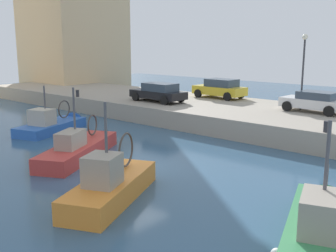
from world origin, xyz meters
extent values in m
plane|color=#335675|center=(0.00, 0.00, 0.00)|extent=(80.00, 80.00, 0.00)
cube|color=#9E9384|center=(11.50, 0.00, 0.60)|extent=(9.00, 56.00, 1.20)
cube|color=orange|center=(-3.41, -2.43, 0.00)|extent=(5.24, 3.54, 1.56)
cone|color=orange|center=(-0.80, -1.26, 0.00)|extent=(1.42, 1.70, 1.46)
cube|color=#B2A893|center=(-3.41, -2.43, 0.70)|extent=(5.00, 3.34, 0.08)
cube|color=gray|center=(-3.99, -2.70, 1.29)|extent=(1.50, 1.45, 1.09)
cylinder|color=#4C4C51|center=(-3.68, -2.55, 2.14)|extent=(0.10, 0.10, 2.87)
torus|color=#3F3833|center=(-2.13, -1.86, 1.48)|extent=(1.26, 0.63, 1.35)
sphere|color=white|center=(-5.15, -2.24, 0.23)|extent=(0.32, 0.32, 0.32)
cube|color=#2D60B7|center=(1.59, 9.02, 0.00)|extent=(5.25, 3.31, 1.17)
cone|color=#2D60B7|center=(4.25, 9.88, 0.00)|extent=(1.38, 1.90, 1.70)
cube|color=#896B4C|center=(1.59, 9.02, 0.53)|extent=(5.02, 3.11, 0.08)
cube|color=#B7AD99|center=(0.84, 8.77, 1.06)|extent=(1.46, 1.60, 0.98)
cylinder|color=#4C4C51|center=(1.16, 8.88, 1.73)|extent=(0.10, 0.10, 2.41)
torus|color=#3F3833|center=(2.90, 9.44, 1.23)|extent=(1.15, 0.44, 1.18)
sphere|color=white|center=(-0.13, 9.55, 0.18)|extent=(0.32, 0.32, 0.32)
cube|color=#BC3833|center=(-0.88, 2.86, 0.00)|extent=(6.05, 4.17, 1.42)
cone|color=#BC3833|center=(2.09, 4.39, 0.00)|extent=(1.47, 1.70, 1.45)
cube|color=#9E7A51|center=(-0.88, 2.86, 0.64)|extent=(5.78, 3.95, 0.08)
cube|color=gray|center=(-1.55, 2.52, 1.08)|extent=(1.82, 1.52, 0.81)
cylinder|color=#4C4C51|center=(-1.13, 2.73, 2.05)|extent=(0.10, 0.10, 2.83)
torus|color=#3F3833|center=(0.61, 3.63, 1.30)|extent=(1.02, 0.58, 1.10)
sphere|color=white|center=(-2.88, 2.83, 0.21)|extent=(0.32, 0.32, 0.32)
cube|color=#388951|center=(-1.56, -9.25, 0.00)|extent=(5.71, 3.41, 1.41)
cone|color=#388951|center=(1.34, -8.29, 0.00)|extent=(1.36, 1.83, 1.63)
cube|color=#896B4C|center=(-1.56, -9.25, 0.63)|extent=(5.46, 3.20, 0.08)
cube|color=gray|center=(-2.47, -9.54, 1.19)|extent=(1.80, 1.50, 1.04)
cylinder|color=#4C4C51|center=(-2.03, -9.40, 2.10)|extent=(0.10, 0.10, 2.94)
torus|color=#3F3833|center=(-0.12, -8.77, 1.30)|extent=(1.08, 0.42, 1.11)
cube|color=black|center=(9.66, 7.31, 1.74)|extent=(1.89, 4.42, 0.54)
cube|color=#384756|center=(9.65, 7.09, 2.29)|extent=(1.62, 2.49, 0.57)
cylinder|color=black|center=(8.83, 8.82, 1.52)|extent=(0.24, 0.65, 0.64)
cylinder|color=black|center=(10.58, 8.77, 1.52)|extent=(0.24, 0.65, 0.64)
cylinder|color=black|center=(8.74, 5.85, 1.52)|extent=(0.24, 0.65, 0.64)
cylinder|color=black|center=(10.49, 5.80, 1.52)|extent=(0.24, 0.65, 0.64)
cube|color=silver|center=(12.71, -3.22, 1.76)|extent=(1.99, 4.12, 0.58)
cube|color=#384756|center=(12.70, -3.42, 2.28)|extent=(1.67, 2.34, 0.46)
cylinder|color=black|center=(11.93, -1.80, 1.52)|extent=(0.26, 0.65, 0.64)
cylinder|color=black|center=(13.67, -1.92, 1.52)|extent=(0.26, 0.65, 0.64)
cylinder|color=black|center=(11.75, -4.53, 1.52)|extent=(0.26, 0.65, 0.64)
cube|color=gold|center=(14.34, 5.03, 1.79)|extent=(1.92, 4.21, 0.65)
cube|color=#384756|center=(14.33, 4.83, 2.41)|extent=(1.65, 2.37, 0.59)
cylinder|color=black|center=(13.49, 6.47, 1.52)|extent=(0.24, 0.65, 0.64)
cylinder|color=black|center=(15.28, 6.42, 1.52)|extent=(0.24, 0.65, 0.64)
cylinder|color=black|center=(13.40, 3.65, 1.52)|extent=(0.24, 0.65, 0.64)
cylinder|color=black|center=(15.19, 3.60, 1.52)|extent=(0.24, 0.65, 0.64)
cylinder|color=#2D2D33|center=(7.35, -6.00, 1.48)|extent=(0.28, 0.28, 0.55)
cylinder|color=#2D2D33|center=(7.35, 14.00, 1.48)|extent=(0.28, 0.28, 0.55)
cylinder|color=#38383D|center=(13.00, -2.24, 3.45)|extent=(0.12, 0.12, 4.50)
sphere|color=#F2EACC|center=(13.00, -2.24, 5.85)|extent=(0.36, 0.36, 0.36)
cube|color=#D1B284|center=(16.23, 26.35, 9.20)|extent=(9.28, 8.96, 18.40)
camera|label=1|loc=(-12.40, -12.98, 5.52)|focal=43.52mm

